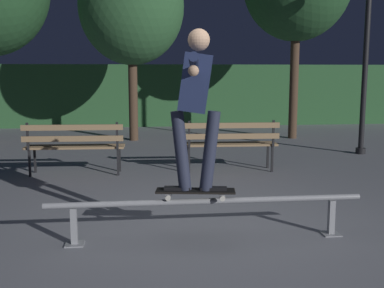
# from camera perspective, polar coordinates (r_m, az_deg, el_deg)

# --- Properties ---
(ground_plane) EXTENTS (90.00, 90.00, 0.00)m
(ground_plane) POSITION_cam_1_polar(r_m,az_deg,el_deg) (5.01, 1.40, -10.63)
(ground_plane) COLOR slate
(hedge_backdrop) EXTENTS (24.00, 1.20, 1.92)m
(hedge_backdrop) POSITION_cam_1_polar(r_m,az_deg,el_deg) (15.13, -4.02, 6.00)
(hedge_backdrop) COLOR #2D5B33
(hedge_backdrop) RESTS_ON ground
(grind_rail) EXTENTS (3.17, 0.18, 0.42)m
(grind_rail) POSITION_cam_1_polar(r_m,az_deg,el_deg) (4.68, 1.81, -7.68)
(grind_rail) COLOR gray
(grind_rail) RESTS_ON ground
(skateboard) EXTENTS (0.80, 0.31, 0.09)m
(skateboard) POSITION_cam_1_polar(r_m,az_deg,el_deg) (4.63, 0.42, -5.81)
(skateboard) COLOR black
(skateboard) RESTS_ON grind_rail
(skateboarder) EXTENTS (0.63, 1.40, 1.56)m
(skateboarder) POSITION_cam_1_polar(r_m,az_deg,el_deg) (4.49, 0.47, 5.85)
(skateboarder) COLOR black
(skateboarder) RESTS_ON skateboard
(park_bench_leftmost) EXTENTS (1.62, 0.48, 0.88)m
(park_bench_leftmost) POSITION_cam_1_polar(r_m,az_deg,el_deg) (7.80, -14.19, 0.15)
(park_bench_leftmost) COLOR black
(park_bench_leftmost) RESTS_ON ground
(park_bench_left_center) EXTENTS (1.62, 0.48, 0.88)m
(park_bench_left_center) POSITION_cam_1_polar(r_m,az_deg,el_deg) (7.88, 4.71, 0.47)
(park_bench_left_center) COLOR black
(park_bench_left_center) RESTS_ON ground
(tree_behind_benches) EXTENTS (2.52, 2.52, 4.61)m
(tree_behind_benches) POSITION_cam_1_polar(r_m,az_deg,el_deg) (11.70, -7.41, 16.26)
(tree_behind_benches) COLOR #4C3828
(tree_behind_benches) RESTS_ON ground
(lamp_post_right) EXTENTS (0.32, 0.32, 3.90)m
(lamp_post_right) POSITION_cam_1_polar(r_m,az_deg,el_deg) (10.19, 20.61, 12.77)
(lamp_post_right) COLOR black
(lamp_post_right) RESTS_ON ground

